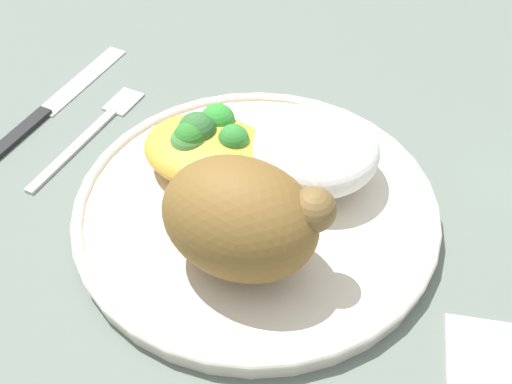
# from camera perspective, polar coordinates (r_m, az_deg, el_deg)

# --- Properties ---
(ground_plane) EXTENTS (2.00, 2.00, 0.00)m
(ground_plane) POSITION_cam_1_polar(r_m,az_deg,el_deg) (0.48, 0.00, -2.26)
(ground_plane) COLOR #5C665C
(plate) EXTENTS (0.26, 0.26, 0.02)m
(plate) POSITION_cam_1_polar(r_m,az_deg,el_deg) (0.47, 0.00, -1.53)
(plate) COLOR beige
(plate) RESTS_ON ground_plane
(roasted_chicken) EXTENTS (0.11, 0.08, 0.08)m
(roasted_chicken) POSITION_cam_1_polar(r_m,az_deg,el_deg) (0.40, -1.21, -2.30)
(roasted_chicken) COLOR brown
(roasted_chicken) RESTS_ON plate
(rice_pile) EXTENTS (0.09, 0.09, 0.05)m
(rice_pile) POSITION_cam_1_polar(r_m,az_deg,el_deg) (0.48, 5.20, 3.69)
(rice_pile) COLOR silver
(rice_pile) RESTS_ON plate
(mac_cheese_with_broccoli) EXTENTS (0.10, 0.08, 0.04)m
(mac_cheese_with_broccoli) POSITION_cam_1_polar(r_m,az_deg,el_deg) (0.49, -4.34, 4.03)
(mac_cheese_with_broccoli) COLOR gold
(mac_cheese_with_broccoli) RESTS_ON plate
(fork) EXTENTS (0.02, 0.14, 0.01)m
(fork) POSITION_cam_1_polar(r_m,az_deg,el_deg) (0.57, -14.03, 5.25)
(fork) COLOR #B2B2B7
(fork) RESTS_ON ground_plane
(knife) EXTENTS (0.02, 0.19, 0.01)m
(knife) POSITION_cam_1_polar(r_m,az_deg,el_deg) (0.59, -18.06, 6.56)
(knife) COLOR black
(knife) RESTS_ON ground_plane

